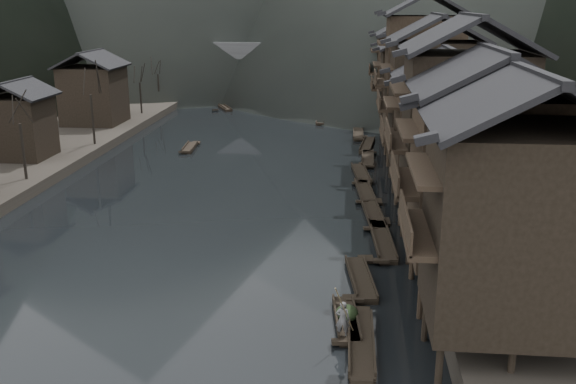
# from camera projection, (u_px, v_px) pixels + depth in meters

# --- Properties ---
(water) EXTENTS (300.00, 300.00, 0.00)m
(water) POSITION_uv_depth(u_px,v_px,m) (164.00, 279.00, 36.89)
(water) COLOR black
(water) RESTS_ON ground
(right_bank) EXTENTS (40.00, 200.00, 1.80)m
(right_bank) POSITION_uv_depth(u_px,v_px,m) (570.00, 135.00, 71.54)
(right_bank) COLOR #2D2823
(right_bank) RESTS_ON ground
(stilt_houses) EXTENTS (9.00, 67.60, 16.41)m
(stilt_houses) POSITION_uv_depth(u_px,v_px,m) (437.00, 87.00, 51.16)
(stilt_houses) COLOR black
(stilt_houses) RESTS_ON ground
(bare_trees) EXTENTS (3.69, 73.14, 7.38)m
(bare_trees) POSITION_uv_depth(u_px,v_px,m) (46.00, 107.00, 58.04)
(bare_trees) COLOR black
(bare_trees) RESTS_ON left_bank
(moored_sampans) EXTENTS (3.24, 55.11, 0.47)m
(moored_sampans) POSITION_uv_depth(u_px,v_px,m) (366.00, 190.00, 53.41)
(moored_sampans) COLOR black
(moored_sampans) RESTS_ON water
(midriver_boats) EXTENTS (18.33, 38.36, 0.44)m
(midriver_boats) POSITION_uv_depth(u_px,v_px,m) (272.00, 117.00, 87.04)
(midriver_boats) COLOR black
(midriver_boats) RESTS_ON water
(stone_bridge) EXTENTS (40.00, 6.00, 9.00)m
(stone_bridge) POSITION_uv_depth(u_px,v_px,m) (287.00, 66.00, 104.07)
(stone_bridge) COLOR #4C4C4F
(stone_bridge) RESTS_ON ground
(hero_sampan) EXTENTS (1.53, 5.20, 0.44)m
(hero_sampan) POSITION_uv_depth(u_px,v_px,m) (346.00, 319.00, 31.81)
(hero_sampan) COLOR black
(hero_sampan) RESTS_ON water
(cargo_heap) EXTENTS (1.13, 1.48, 0.68)m
(cargo_heap) POSITION_uv_depth(u_px,v_px,m) (347.00, 307.00, 31.87)
(cargo_heap) COLOR black
(cargo_heap) RESTS_ON hero_sampan
(boatman) EXTENTS (0.69, 0.48, 1.84)m
(boatman) POSITION_uv_depth(u_px,v_px,m) (343.00, 315.00, 29.79)
(boatman) COLOR slate
(boatman) RESTS_ON hero_sampan
(bamboo_pole) EXTENTS (1.20, 1.91, 3.70)m
(bamboo_pole) POSITION_uv_depth(u_px,v_px,m) (349.00, 260.00, 28.98)
(bamboo_pole) COLOR #8C7A51
(bamboo_pole) RESTS_ON boatman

